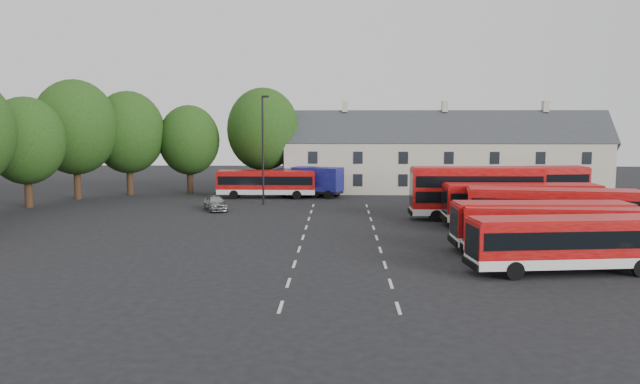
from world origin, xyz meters
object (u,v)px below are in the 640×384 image
(lamppost, at_px, (263,147))
(silver_car, at_px, (215,203))
(box_truck, at_px, (310,180))
(bus_row_a, at_px, (569,240))
(bus_dd_south, at_px, (476,190))

(lamppost, bearing_deg, silver_car, -134.41)
(box_truck, xyz_separation_m, silver_car, (-7.85, -10.31, -1.07))
(bus_row_a, xyz_separation_m, silver_car, (-22.90, 22.19, -1.09))
(bus_dd_south, bearing_deg, lamppost, 154.24)
(box_truck, relative_size, silver_car, 1.88)
(bus_row_a, height_order, box_truck, box_truck)
(bus_dd_south, distance_m, lamppost, 20.16)
(bus_row_a, height_order, lamppost, lamppost)
(bus_dd_south, height_order, lamppost, lamppost)
(bus_dd_south, bearing_deg, box_truck, 132.64)
(bus_dd_south, height_order, silver_car, bus_dd_south)
(bus_dd_south, distance_m, silver_car, 22.40)
(bus_dd_south, relative_size, silver_car, 2.62)
(bus_dd_south, xyz_separation_m, box_truck, (-14.02, 14.84, -0.66))
(silver_car, bearing_deg, lamppost, 23.27)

